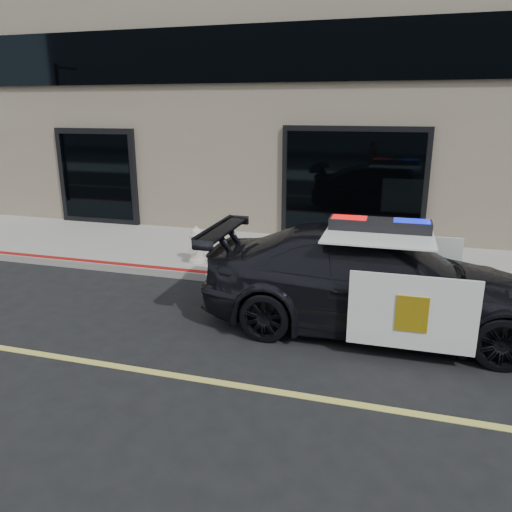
# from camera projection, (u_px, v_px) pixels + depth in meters

# --- Properties ---
(ground) EXTENTS (120.00, 120.00, 0.00)m
(ground) POSITION_uv_depth(u_px,v_px,m) (370.00, 407.00, 5.67)
(ground) COLOR black
(ground) RESTS_ON ground
(sidewalk_n) EXTENTS (60.00, 3.50, 0.15)m
(sidewalk_n) POSITION_uv_depth(u_px,v_px,m) (389.00, 266.00, 10.48)
(sidewalk_n) COLOR gray
(sidewalk_n) RESTS_ON ground
(building_n) EXTENTS (60.00, 7.00, 12.00)m
(building_n) POSITION_uv_depth(u_px,v_px,m) (412.00, 4.00, 13.62)
(building_n) COLOR #756856
(building_n) RESTS_ON ground
(police_car) EXTENTS (2.47, 5.30, 1.72)m
(police_car) POSITION_uv_depth(u_px,v_px,m) (376.00, 280.00, 7.53)
(police_car) COLOR black
(police_car) RESTS_ON ground
(fire_hydrant) EXTENTS (0.34, 0.48, 0.76)m
(fire_hydrant) POSITION_uv_depth(u_px,v_px,m) (196.00, 246.00, 10.42)
(fire_hydrant) COLOR silver
(fire_hydrant) RESTS_ON sidewalk_n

